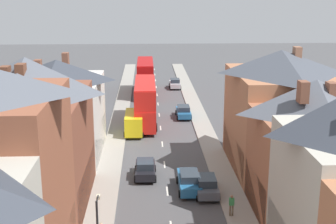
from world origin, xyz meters
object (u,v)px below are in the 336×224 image
Objects in this scene: double_decker_bus_mid_street at (145,102)px; car_near_blue at (175,83)px; car_far_grey at (189,181)px; car_parked_left_a at (145,169)px; pedestrian_far_left at (232,204)px; car_near_silver at (206,185)px; delivery_van at (134,122)px; double_decker_bus_lead at (145,77)px; car_parked_left_b at (184,112)px.

double_decker_bus_mid_street is 2.70× the size of car_near_blue.
car_near_blue is 0.88× the size of car_far_grey.
car_far_grey reaches higher than car_near_blue.
pedestrian_far_left is (6.24, -7.79, 0.23)m from car_parked_left_a.
double_decker_bus_mid_street reaches higher than car_near_silver.
delivery_van reaches higher than pedestrian_far_left.
car_far_grey is at bearing -84.32° from double_decker_bus_lead.
car_near_blue reaches higher than car_near_silver.
double_decker_bus_mid_street reaches higher than car_far_grey.
pedestrian_far_left is at bearing -81.35° from double_decker_bus_lead.
car_parked_left_a is 0.85× the size of car_far_grey.
car_near_silver is 6.19m from car_parked_left_a.
pedestrian_far_left is (1.34, -45.58, 0.21)m from car_near_blue.
double_decker_bus_lead and double_decker_bus_mid_street have the same top height.
car_parked_left_b is at bearing 92.81° from pedestrian_far_left.
pedestrian_far_left is (1.34, -27.32, 0.23)m from car_parked_left_b.
pedestrian_far_left is (6.25, -24.32, -1.78)m from double_decker_bus_mid_street.
double_decker_bus_lead is 1.00× the size of double_decker_bus_mid_street.
pedestrian_far_left reaches higher than car_near_silver.
double_decker_bus_lead is at bearing 90.00° from double_decker_bus_mid_street.
double_decker_bus_mid_street is 2.70× the size of car_near_silver.
car_near_silver is at bearing -76.42° from double_decker_bus_mid_street.
double_decker_bus_lead is at bearing 97.54° from car_near_silver.
double_decker_bus_lead reaches higher than car_parked_left_a.
double_decker_bus_lead is at bearing 109.62° from car_parked_left_b.
delivery_van reaches higher than car_far_grey.
double_decker_bus_mid_street is at bearing 104.41° from pedestrian_far_left.
car_parked_left_b is at bearing 46.98° from delivery_van.
car_near_blue reaches higher than car_parked_left_a.
car_parked_left_a is (0.01, -33.30, -2.01)m from double_decker_bus_lead.
car_far_grey is at bearing 147.70° from car_near_silver.
car_near_blue is (4.91, 21.26, -1.99)m from double_decker_bus_mid_street.
car_parked_left_a is at bearing 142.29° from car_near_silver.
delivery_van is (-6.20, -6.64, 0.54)m from car_parked_left_b.
car_near_blue is at bearing 76.02° from delivery_van.
car_far_grey is at bearing -72.82° from delivery_van.
car_parked_left_b is 27.35m from pedestrian_far_left.
delivery_van is (-6.20, 16.67, 0.54)m from car_near_silver.
double_decker_bus_mid_street is at bearing 90.03° from car_parked_left_a.
double_decker_bus_lead reaches higher than car_far_grey.
car_far_grey is (-1.30, -40.76, 0.02)m from car_near_blue.
car_parked_left_a is at bearing 140.52° from car_far_grey.
double_decker_bus_lead is 2.81× the size of car_parked_left_a.
car_near_blue is at bearing 90.00° from car_parked_left_b.
delivery_van is at bearing 107.18° from car_far_grey.
pedestrian_far_left is at bearing -75.59° from double_decker_bus_mid_street.
pedestrian_far_left is (7.54, -20.67, -0.30)m from delivery_van.
car_parked_left_a is 0.88× the size of car_parked_left_b.
car_near_silver is 0.89× the size of car_far_grey.
car_near_silver is at bearing 108.53° from pedestrian_far_left.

